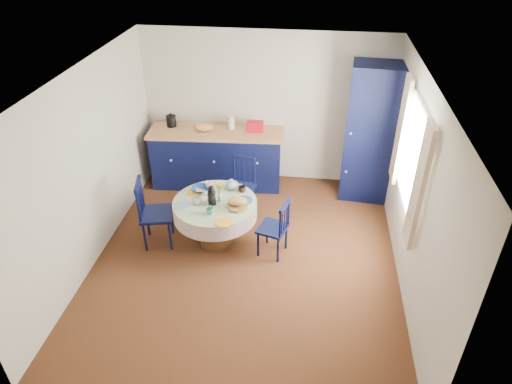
# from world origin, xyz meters

# --- Properties ---
(floor) EXTENTS (4.50, 4.50, 0.00)m
(floor) POSITION_xyz_m (0.00, 0.00, 0.00)
(floor) COLOR black
(floor) RESTS_ON ground
(ceiling) EXTENTS (4.50, 4.50, 0.00)m
(ceiling) POSITION_xyz_m (0.00, 0.00, 2.50)
(ceiling) COLOR white
(ceiling) RESTS_ON wall_back
(wall_back) EXTENTS (4.00, 0.02, 2.50)m
(wall_back) POSITION_xyz_m (0.00, 2.25, 1.25)
(wall_back) COLOR beige
(wall_back) RESTS_ON floor
(wall_left) EXTENTS (0.02, 4.50, 2.50)m
(wall_left) POSITION_xyz_m (-2.00, 0.00, 1.25)
(wall_left) COLOR beige
(wall_left) RESTS_ON floor
(wall_right) EXTENTS (0.02, 4.50, 2.50)m
(wall_right) POSITION_xyz_m (2.00, 0.00, 1.25)
(wall_right) COLOR beige
(wall_right) RESTS_ON floor
(window) EXTENTS (0.10, 1.74, 1.45)m
(window) POSITION_xyz_m (1.95, 0.30, 1.52)
(window) COLOR white
(window) RESTS_ON wall_right
(kitchen_counter) EXTENTS (2.21, 0.82, 1.21)m
(kitchen_counter) POSITION_xyz_m (-0.77, 1.90, 0.50)
(kitchen_counter) COLOR black
(kitchen_counter) RESTS_ON floor
(pantry_cabinet) EXTENTS (0.80, 0.60, 2.17)m
(pantry_cabinet) POSITION_xyz_m (1.66, 1.85, 1.09)
(pantry_cabinet) COLOR black
(pantry_cabinet) RESTS_ON floor
(dining_table) EXTENTS (1.14, 1.14, 0.96)m
(dining_table) POSITION_xyz_m (-0.45, 0.30, 0.57)
(dining_table) COLOR #573418
(dining_table) RESTS_ON floor
(chair_left) EXTENTS (0.51, 0.53, 1.00)m
(chair_left) POSITION_xyz_m (-1.31, 0.19, 0.51)
(chair_left) COLOR black
(chair_left) RESTS_ON floor
(chair_far) EXTENTS (0.46, 0.45, 0.89)m
(chair_far) POSITION_xyz_m (-0.24, 1.11, 0.45)
(chair_far) COLOR black
(chair_far) RESTS_ON floor
(chair_right) EXTENTS (0.45, 0.47, 0.84)m
(chair_right) POSITION_xyz_m (0.37, 0.18, 0.43)
(chair_right) COLOR black
(chair_right) RESTS_ON floor
(mug_a) EXTENTS (0.13, 0.13, 0.10)m
(mug_a) POSITION_xyz_m (-0.69, 0.23, 0.74)
(mug_a) COLOR silver
(mug_a) RESTS_ON dining_table
(mug_b) EXTENTS (0.11, 0.11, 0.10)m
(mug_b) POSITION_xyz_m (-0.47, 0.01, 0.73)
(mug_b) COLOR #337D6D
(mug_b) RESTS_ON dining_table
(mug_c) EXTENTS (0.11, 0.11, 0.09)m
(mug_c) POSITION_xyz_m (-0.14, 0.59, 0.73)
(mug_c) COLOR black
(mug_c) RESTS_ON dining_table
(mug_d) EXTENTS (0.11, 0.11, 0.10)m
(mug_d) POSITION_xyz_m (-0.61, 0.63, 0.73)
(mug_d) COLOR silver
(mug_d) RESTS_ON dining_table
(cobalt_bowl) EXTENTS (0.24, 0.24, 0.06)m
(cobalt_bowl) POSITION_xyz_m (-0.71, 0.54, 0.71)
(cobalt_bowl) COLOR navy
(cobalt_bowl) RESTS_ON dining_table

